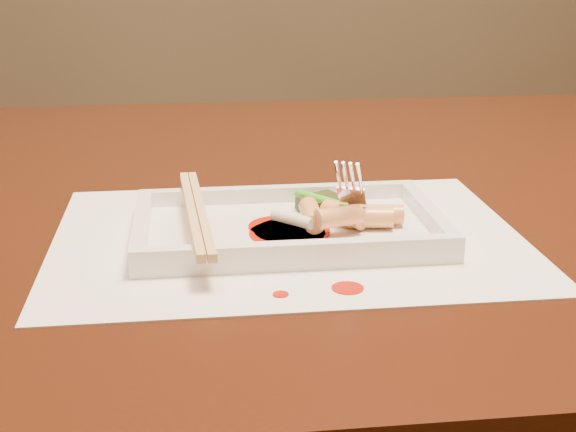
{
  "coord_description": "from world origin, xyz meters",
  "views": [
    {
      "loc": [
        -0.12,
        -0.8,
        0.99
      ],
      "look_at": [
        -0.04,
        -0.16,
        0.77
      ],
      "focal_mm": 50.0,
      "sensor_mm": 36.0,
      "label": 1
    }
  ],
  "objects": [
    {
      "name": "sauce_splatter_a",
      "position": [
        -0.01,
        -0.28,
        0.75
      ],
      "size": [
        0.02,
        0.02,
        0.0
      ],
      "primitive_type": "cylinder",
      "color": "#AF1405",
      "rests_on": "placemat"
    },
    {
      "name": "scallion_green",
      "position": [
        -0.0,
        -0.14,
        0.77
      ],
      "size": [
        0.06,
        0.07,
        0.01
      ],
      "primitive_type": "cylinder",
      "rotation": [
        1.57,
        0.0,
        0.67
      ],
      "color": "green",
      "rests_on": "plate_base"
    },
    {
      "name": "plate_rim_near",
      "position": [
        -0.04,
        -0.24,
        0.77
      ],
      "size": [
        0.26,
        0.01,
        0.01
      ],
      "primitive_type": "cube",
      "color": "white",
      "rests_on": "plate_base"
    },
    {
      "name": "chopstick_a",
      "position": [
        -0.13,
        -0.16,
        0.78
      ],
      "size": [
        0.02,
        0.22,
        0.01
      ],
      "primitive_type": "cube",
      "rotation": [
        0.0,
        0.0,
        0.06
      ],
      "color": "tan",
      "rests_on": "plate_rim_near"
    },
    {
      "name": "rice_cake_3",
      "position": [
        0.03,
        -0.17,
        0.77
      ],
      "size": [
        0.05,
        0.02,
        0.02
      ],
      "primitive_type": "cylinder",
      "rotation": [
        1.57,
        0.0,
        1.45
      ],
      "color": "#F6BD73",
      "rests_on": "plate_base"
    },
    {
      "name": "veg_piece",
      "position": [
        -0.01,
        -0.12,
        0.77
      ],
      "size": [
        0.05,
        0.04,
        0.01
      ],
      "primitive_type": "cube",
      "rotation": [
        0.0,
        0.0,
        0.5
      ],
      "color": "black",
      "rests_on": "plate_base"
    },
    {
      "name": "placemat",
      "position": [
        -0.04,
        -0.16,
        0.75
      ],
      "size": [
        0.4,
        0.3,
        0.0
      ],
      "primitive_type": "cube",
      "color": "white",
      "rests_on": "table"
    },
    {
      "name": "sauce_blob_2",
      "position": [
        -0.05,
        -0.18,
        0.76
      ],
      "size": [
        0.06,
        0.06,
        0.0
      ],
      "primitive_type": "cylinder",
      "color": "#AF1405",
      "rests_on": "plate_base"
    },
    {
      "name": "scallion_white",
      "position": [
        -0.04,
        -0.18,
        0.77
      ],
      "size": [
        0.04,
        0.04,
        0.01
      ],
      "primitive_type": "cylinder",
      "rotation": [
        1.57,
        0.0,
        0.8
      ],
      "color": "#EAEACC",
      "rests_on": "plate_base"
    },
    {
      "name": "sauce_blob_1",
      "position": [
        -0.04,
        -0.17,
        0.76
      ],
      "size": [
        0.06,
        0.06,
        0.0
      ],
      "primitive_type": "cylinder",
      "color": "#AF1405",
      "rests_on": "plate_base"
    },
    {
      "name": "sauce_blob_0",
      "position": [
        -0.05,
        -0.16,
        0.76
      ],
      "size": [
        0.05,
        0.05,
        0.0
      ],
      "primitive_type": "cylinder",
      "color": "#AF1405",
      "rests_on": "plate_base"
    },
    {
      "name": "rice_cake_1",
      "position": [
        0.03,
        -0.18,
        0.77
      ],
      "size": [
        0.04,
        0.02,
        0.02
      ],
      "primitive_type": "cylinder",
      "rotation": [
        1.57,
        0.0,
        1.44
      ],
      "color": "#F6BD73",
      "rests_on": "plate_base"
    },
    {
      "name": "rice_cake_2",
      "position": [
        -0.0,
        -0.19,
        0.78
      ],
      "size": [
        0.04,
        0.03,
        0.02
      ],
      "primitive_type": "cylinder",
      "rotation": [
        1.57,
        0.0,
        1.85
      ],
      "color": "#F6BD73",
      "rests_on": "plate_base"
    },
    {
      "name": "rice_cake_0",
      "position": [
        -0.02,
        -0.16,
        0.77
      ],
      "size": [
        0.02,
        0.05,
        0.02
      ],
      "primitive_type": "cylinder",
      "rotation": [
        1.57,
        0.0,
        3.11
      ],
      "color": "#F6BD73",
      "rests_on": "plate_base"
    },
    {
      "name": "plate_base",
      "position": [
        -0.04,
        -0.16,
        0.76
      ],
      "size": [
        0.26,
        0.16,
        0.01
      ],
      "primitive_type": "cube",
      "color": "white",
      "rests_on": "placemat"
    },
    {
      "name": "plate_rim_left",
      "position": [
        -0.17,
        -0.16,
        0.77
      ],
      "size": [
        0.01,
        0.14,
        0.01
      ],
      "primitive_type": "cube",
      "color": "white",
      "rests_on": "plate_base"
    },
    {
      "name": "plate_rim_right",
      "position": [
        0.08,
        -0.16,
        0.77
      ],
      "size": [
        0.01,
        0.14,
        0.01
      ],
      "primitive_type": "cube",
      "color": "white",
      "rests_on": "plate_base"
    },
    {
      "name": "chopstick_b",
      "position": [
        -0.12,
        -0.16,
        0.78
      ],
      "size": [
        0.02,
        0.22,
        0.01
      ],
      "primitive_type": "cube",
      "rotation": [
        0.0,
        0.0,
        0.06
      ],
      "color": "tan",
      "rests_on": "plate_rim_near"
    },
    {
      "name": "table",
      "position": [
        0.0,
        0.0,
        0.65
      ],
      "size": [
        1.4,
        0.9,
        0.75
      ],
      "color": "black",
      "rests_on": "ground"
    },
    {
      "name": "plate_rim_far",
      "position": [
        -0.04,
        -0.09,
        0.77
      ],
      "size": [
        0.26,
        0.01,
        0.01
      ],
      "primitive_type": "cube",
      "color": "white",
      "rests_on": "plate_base"
    },
    {
      "name": "sauce_splatter_b",
      "position": [
        -0.06,
        -0.28,
        0.75
      ],
      "size": [
        0.01,
        0.01,
        0.0
      ],
      "primitive_type": "cylinder",
      "color": "#AF1405",
      "rests_on": "placemat"
    },
    {
      "name": "fork",
      "position": [
        0.03,
        -0.14,
        0.83
      ],
      "size": [
        0.09,
        0.1,
        0.14
      ],
      "primitive_type": null,
      "color": "silver",
      "rests_on": "plate_base"
    },
    {
      "name": "rice_cake_4",
      "position": [
        0.01,
        -0.16,
        0.77
      ],
      "size": [
        0.04,
        0.04,
        0.02
      ],
      "primitive_type": "cylinder",
      "rotation": [
        1.57,
        0.0,
        0.63
      ],
      "color": "#F6BD73",
      "rests_on": "plate_base"
    }
  ]
}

